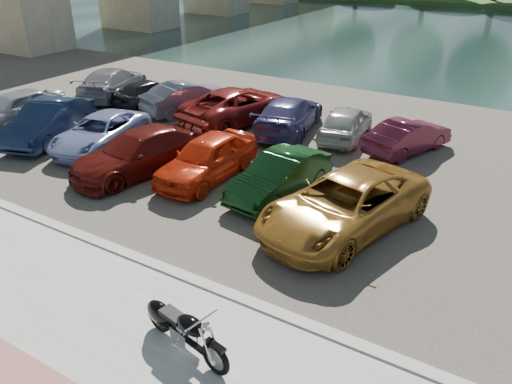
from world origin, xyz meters
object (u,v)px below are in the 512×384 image
at_px(car_1, 48,121).
at_px(car_0, 15,109).
at_px(motorcycle, 178,326).
at_px(car_2, 100,132).

bearing_deg(car_1, car_0, 153.33).
height_order(motorcycle, car_1, car_1).
bearing_deg(car_2, motorcycle, -47.16).
bearing_deg(car_0, motorcycle, -22.73).
xyz_separation_m(motorcycle, car_1, (-11.63, 6.29, 0.23)).
height_order(car_0, car_2, car_0).
distance_m(car_0, car_1, 2.60).
xyz_separation_m(car_0, car_1, (2.58, -0.36, 0.00)).
bearing_deg(car_2, car_1, 178.31).
height_order(motorcycle, car_2, car_2).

